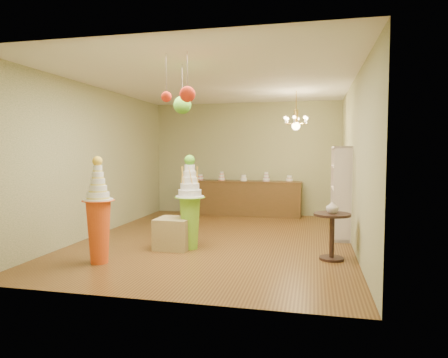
% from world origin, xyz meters
% --- Properties ---
extents(floor, '(6.50, 6.50, 0.00)m').
position_xyz_m(floor, '(0.00, 0.00, 0.00)').
color(floor, brown).
rests_on(floor, ground).
extents(ceiling, '(6.50, 6.50, 0.00)m').
position_xyz_m(ceiling, '(0.00, 0.00, 3.00)').
color(ceiling, silver).
rests_on(ceiling, ground).
extents(wall_back, '(5.00, 0.04, 3.00)m').
position_xyz_m(wall_back, '(0.00, 3.25, 1.50)').
color(wall_back, '#95976A').
rests_on(wall_back, ground).
extents(wall_front, '(5.00, 0.04, 3.00)m').
position_xyz_m(wall_front, '(0.00, -3.25, 1.50)').
color(wall_front, '#95976A').
rests_on(wall_front, ground).
extents(wall_left, '(0.04, 6.50, 3.00)m').
position_xyz_m(wall_left, '(-2.50, 0.00, 1.50)').
color(wall_left, '#95976A').
rests_on(wall_left, ground).
extents(wall_right, '(0.04, 6.50, 3.00)m').
position_xyz_m(wall_right, '(2.50, 0.00, 1.50)').
color(wall_right, '#95976A').
rests_on(wall_right, ground).
extents(pedestal_green, '(0.64, 0.64, 1.64)m').
position_xyz_m(pedestal_green, '(-0.29, -0.83, 0.68)').
color(pedestal_green, '#78BA29').
rests_on(pedestal_green, floor).
extents(pedestal_orange, '(0.52, 0.52, 1.63)m').
position_xyz_m(pedestal_orange, '(-1.37, -2.00, 0.63)').
color(pedestal_orange, '#DC4F19').
rests_on(pedestal_orange, floor).
extents(burlap_riser, '(0.60, 0.60, 0.54)m').
position_xyz_m(burlap_riser, '(-0.57, -0.88, 0.27)').
color(burlap_riser, '#988753').
rests_on(burlap_riser, floor).
extents(sideboard, '(3.04, 0.54, 1.16)m').
position_xyz_m(sideboard, '(0.00, 2.97, 0.48)').
color(sideboard, '#523719').
rests_on(sideboard, floor).
extents(shelving_unit, '(0.33, 1.20, 1.80)m').
position_xyz_m(shelving_unit, '(2.34, 0.80, 0.90)').
color(shelving_unit, beige).
rests_on(shelving_unit, floor).
extents(round_table, '(0.69, 0.69, 0.74)m').
position_xyz_m(round_table, '(2.10, -1.02, 0.48)').
color(round_table, black).
rests_on(round_table, floor).
extents(vase, '(0.22, 0.22, 0.20)m').
position_xyz_m(vase, '(2.10, -1.02, 0.84)').
color(vase, beige).
rests_on(vase, round_table).
extents(pom_red_left, '(0.21, 0.21, 0.66)m').
position_xyz_m(pom_red_left, '(0.18, -2.38, 2.45)').
color(pom_red_left, '#453832').
rests_on(pom_red_left, ceiling).
extents(pom_green_mid, '(0.27, 0.27, 0.74)m').
position_xyz_m(pom_green_mid, '(-0.13, -1.67, 2.40)').
color(pom_green_mid, '#453832').
rests_on(pom_green_mid, ceiling).
extents(pom_red_right, '(0.14, 0.14, 0.64)m').
position_xyz_m(pom_red_right, '(-0.13, -2.35, 2.43)').
color(pom_red_right, '#453832').
rests_on(pom_red_right, ceiling).
extents(chandelier, '(0.74, 0.74, 0.85)m').
position_xyz_m(chandelier, '(1.42, 1.39, 2.30)').
color(chandelier, gold).
rests_on(chandelier, ceiling).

